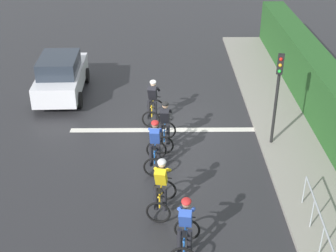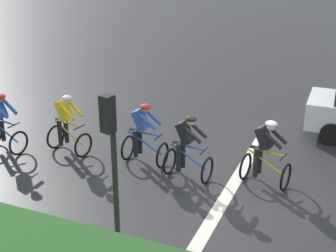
{
  "view_description": "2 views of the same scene",
  "coord_description": "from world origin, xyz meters",
  "px_view_note": "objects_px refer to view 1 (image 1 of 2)",
  "views": [
    {
      "loc": [
        0.08,
        14.96,
        8.42
      ],
      "look_at": [
        -0.05,
        1.66,
        1.11
      ],
      "focal_mm": 50.42,
      "sensor_mm": 36.0,
      "label": 1
    },
    {
      "loc": [
        -10.07,
        -2.66,
        5.97
      ],
      "look_at": [
        0.9,
        1.96,
        0.91
      ],
      "focal_mm": 52.96,
      "sensor_mm": 36.0,
      "label": 2
    }
  ],
  "objects_px": {
    "cyclist_second": "(161,188)",
    "cyclist_fourth": "(165,126)",
    "car_white": "(61,76)",
    "pedestrian_railing_kerbside": "(318,220)",
    "cyclist_mid": "(155,147)",
    "traffic_light_near_crossing": "(278,87)",
    "cyclist_trailing": "(153,103)",
    "cyclist_lead": "(185,230)"
  },
  "relations": [
    {
      "from": "car_white",
      "to": "pedestrian_railing_kerbside",
      "type": "height_order",
      "value": "car_white"
    },
    {
      "from": "cyclist_mid",
      "to": "pedestrian_railing_kerbside",
      "type": "xyz_separation_m",
      "value": [
        -4.08,
        3.49,
        -0.02
      ]
    },
    {
      "from": "cyclist_fourth",
      "to": "traffic_light_near_crossing",
      "type": "bearing_deg",
      "value": -179.89
    },
    {
      "from": "cyclist_trailing",
      "to": "car_white",
      "type": "relative_size",
      "value": 0.4
    },
    {
      "from": "cyclist_fourth",
      "to": "traffic_light_near_crossing",
      "type": "relative_size",
      "value": 0.5
    },
    {
      "from": "cyclist_mid",
      "to": "pedestrian_railing_kerbside",
      "type": "bearing_deg",
      "value": 139.5
    },
    {
      "from": "cyclist_fourth",
      "to": "cyclist_lead",
      "type": "bearing_deg",
      "value": 95.17
    },
    {
      "from": "cyclist_fourth",
      "to": "car_white",
      "type": "relative_size",
      "value": 0.4
    },
    {
      "from": "pedestrian_railing_kerbside",
      "to": "cyclist_second",
      "type": "bearing_deg",
      "value": -18.73
    },
    {
      "from": "cyclist_mid",
      "to": "cyclist_trailing",
      "type": "xyz_separation_m",
      "value": [
        0.12,
        -3.12,
        0.0
      ]
    },
    {
      "from": "cyclist_lead",
      "to": "cyclist_fourth",
      "type": "distance_m",
      "value": 5.2
    },
    {
      "from": "cyclist_lead",
      "to": "car_white",
      "type": "distance_m",
      "value": 10.55
    },
    {
      "from": "cyclist_mid",
      "to": "car_white",
      "type": "relative_size",
      "value": 0.4
    },
    {
      "from": "car_white",
      "to": "traffic_light_near_crossing",
      "type": "relative_size",
      "value": 1.24
    },
    {
      "from": "cyclist_second",
      "to": "car_white",
      "type": "bearing_deg",
      "value": -61.7
    },
    {
      "from": "traffic_light_near_crossing",
      "to": "cyclist_mid",
      "type": "bearing_deg",
      "value": 18.56
    },
    {
      "from": "cyclist_mid",
      "to": "cyclist_fourth",
      "type": "bearing_deg",
      "value": -103.35
    },
    {
      "from": "cyclist_lead",
      "to": "cyclist_second",
      "type": "xyz_separation_m",
      "value": [
        0.58,
        -1.69,
        0.0
      ]
    },
    {
      "from": "cyclist_lead",
      "to": "cyclist_fourth",
      "type": "xyz_separation_m",
      "value": [
        0.47,
        -5.18,
        0.0
      ]
    },
    {
      "from": "cyclist_mid",
      "to": "pedestrian_railing_kerbside",
      "type": "distance_m",
      "value": 5.37
    },
    {
      "from": "cyclist_second",
      "to": "cyclist_trailing",
      "type": "relative_size",
      "value": 1.0
    },
    {
      "from": "car_white",
      "to": "cyclist_fourth",
      "type": "bearing_deg",
      "value": 135.2
    },
    {
      "from": "traffic_light_near_crossing",
      "to": "cyclist_trailing",
      "type": "bearing_deg",
      "value": -23.8
    },
    {
      "from": "cyclist_mid",
      "to": "cyclist_trailing",
      "type": "distance_m",
      "value": 3.13
    },
    {
      "from": "cyclist_trailing",
      "to": "traffic_light_near_crossing",
      "type": "bearing_deg",
      "value": 156.2
    },
    {
      "from": "cyclist_fourth",
      "to": "cyclist_second",
      "type": "bearing_deg",
      "value": 88.18
    },
    {
      "from": "cyclist_fourth",
      "to": "traffic_light_near_crossing",
      "type": "xyz_separation_m",
      "value": [
        -3.64,
        -0.01,
        1.43
      ]
    },
    {
      "from": "cyclist_second",
      "to": "cyclist_mid",
      "type": "height_order",
      "value": "same"
    },
    {
      "from": "cyclist_second",
      "to": "pedestrian_railing_kerbside",
      "type": "distance_m",
      "value": 4.1
    },
    {
      "from": "cyclist_lead",
      "to": "car_white",
      "type": "xyz_separation_m",
      "value": [
        4.75,
        -9.43,
        0.08
      ]
    },
    {
      "from": "cyclist_second",
      "to": "cyclist_fourth",
      "type": "xyz_separation_m",
      "value": [
        -0.11,
        -3.49,
        0.0
      ]
    },
    {
      "from": "cyclist_lead",
      "to": "cyclist_trailing",
      "type": "xyz_separation_m",
      "value": [
        0.9,
        -6.98,
        0.0
      ]
    },
    {
      "from": "cyclist_second",
      "to": "cyclist_mid",
      "type": "xyz_separation_m",
      "value": [
        0.2,
        -2.17,
        0.0
      ]
    },
    {
      "from": "cyclist_fourth",
      "to": "cyclist_trailing",
      "type": "distance_m",
      "value": 1.86
    },
    {
      "from": "cyclist_trailing",
      "to": "car_white",
      "type": "xyz_separation_m",
      "value": [
        3.84,
        -2.44,
        0.08
      ]
    },
    {
      "from": "cyclist_second",
      "to": "traffic_light_near_crossing",
      "type": "xyz_separation_m",
      "value": [
        -3.75,
        -3.5,
        1.43
      ]
    },
    {
      "from": "cyclist_trailing",
      "to": "cyclist_mid",
      "type": "bearing_deg",
      "value": 92.26
    },
    {
      "from": "cyclist_mid",
      "to": "car_white",
      "type": "bearing_deg",
      "value": -54.55
    },
    {
      "from": "cyclist_mid",
      "to": "cyclist_lead",
      "type": "bearing_deg",
      "value": 101.46
    },
    {
      "from": "cyclist_mid",
      "to": "cyclist_trailing",
      "type": "bearing_deg",
      "value": -87.74
    },
    {
      "from": "cyclist_lead",
      "to": "car_white",
      "type": "bearing_deg",
      "value": -63.27
    },
    {
      "from": "cyclist_mid",
      "to": "car_white",
      "type": "height_order",
      "value": "car_white"
    }
  ]
}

